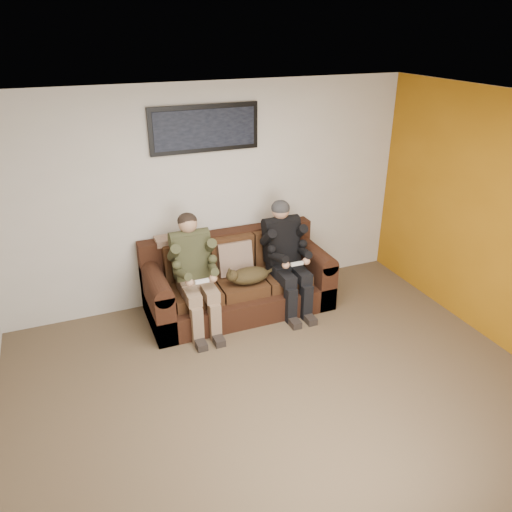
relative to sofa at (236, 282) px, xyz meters
name	(u,v)px	position (x,y,z in m)	size (l,w,h in m)	color
floor	(290,404)	(-0.15, -1.83, -0.33)	(5.00, 5.00, 0.00)	brown
ceiling	(301,113)	(-0.15, -1.83, 2.27)	(5.00, 5.00, 0.00)	silver
wall_back	(211,196)	(-0.15, 0.42, 0.97)	(5.00, 5.00, 0.00)	beige
sofa	(236,282)	(0.00, 0.00, 0.00)	(2.16, 0.93, 0.89)	#32190F
throw_pillow	(235,258)	(0.00, 0.04, 0.30)	(0.41, 0.12, 0.39)	#876B58
throw_blanket	(174,239)	(-0.66, 0.27, 0.55)	(0.44, 0.22, 0.08)	tan
person_left	(194,267)	(-0.56, -0.18, 0.39)	(0.51, 0.87, 1.29)	#8C7057
person_right	(285,251)	(0.56, -0.18, 0.39)	(0.51, 0.86, 1.30)	black
cat	(248,275)	(0.05, -0.26, 0.20)	(0.66, 0.26, 0.24)	#48391C
framed_poster	(205,129)	(-0.20, 0.39, 1.77)	(1.25, 0.05, 0.52)	black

